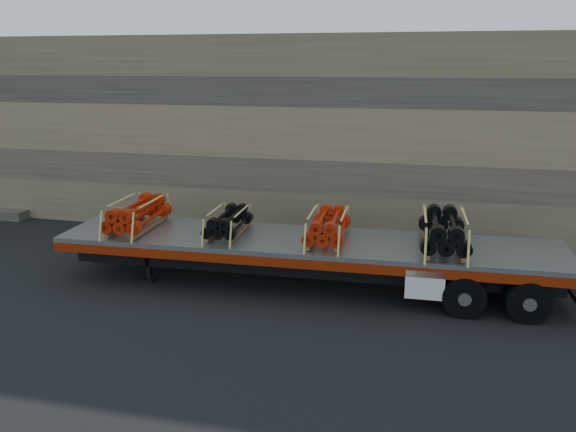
# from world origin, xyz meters

# --- Properties ---
(ground) EXTENTS (120.00, 120.00, 0.00)m
(ground) POSITION_xyz_m (0.00, 0.00, 0.00)
(ground) COLOR black
(ground) RESTS_ON ground
(rock_wall) EXTENTS (44.00, 3.00, 7.00)m
(rock_wall) POSITION_xyz_m (0.00, 6.50, 3.50)
(rock_wall) COLOR #7A6B54
(rock_wall) RESTS_ON ground
(trailer) EXTENTS (13.86, 3.02, 1.38)m
(trailer) POSITION_xyz_m (-0.13, 0.57, 0.69)
(trailer) COLOR #9B9EA2
(trailer) RESTS_ON ground
(bundle_front) EXTENTS (1.21, 2.32, 0.81)m
(bundle_front) POSITION_xyz_m (-5.12, 0.44, 1.79)
(bundle_front) COLOR #B52109
(bundle_front) RESTS_ON trailer
(bundle_midfront) EXTENTS (0.99, 1.91, 0.67)m
(bundle_midfront) POSITION_xyz_m (-2.36, 0.51, 1.71)
(bundle_midfront) COLOR black
(bundle_midfront) RESTS_ON trailer
(bundle_midrear) EXTENTS (1.11, 2.14, 0.75)m
(bundle_midrear) POSITION_xyz_m (0.46, 0.58, 1.75)
(bundle_midrear) COLOR #B52109
(bundle_midrear) RESTS_ON trailer
(bundle_rear) EXTENTS (1.28, 2.46, 0.86)m
(bundle_rear) POSITION_xyz_m (3.50, 0.66, 1.81)
(bundle_rear) COLOR black
(bundle_rear) RESTS_ON trailer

